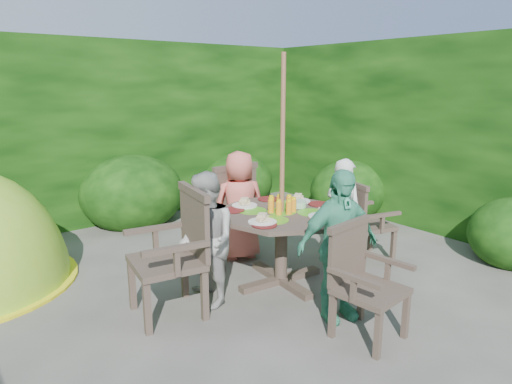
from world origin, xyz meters
TOP-DOWN VIEW (x-y plane):
  - ground at (0.00, 0.00)m, footprint 60.00×60.00m
  - hedge_enclosure at (0.00, 1.33)m, footprint 9.00×9.00m
  - patio_table at (0.94, 0.57)m, footprint 1.38×1.38m
  - parasol_pole at (0.94, 0.57)m, footprint 0.05×0.05m
  - garden_chair_right at (2.04, 0.47)m, footprint 0.58×0.62m
  - garden_chair_left at (-0.15, 0.67)m, footprint 0.65×0.70m
  - garden_chair_back at (1.05, 1.65)m, footprint 0.60×0.54m
  - garden_chair_front at (0.81, -0.53)m, footprint 0.56×0.52m
  - child_right at (1.73, 0.49)m, footprint 0.33×0.46m
  - child_left at (0.14, 0.65)m, footprint 0.56×0.66m
  - child_back at (1.02, 1.36)m, footprint 0.69×0.56m
  - child_front at (0.86, -0.23)m, footprint 0.80×0.49m

SIDE VIEW (x-z plane):
  - ground at x=0.00m, z-range 0.00..0.00m
  - garden_chair_front at x=0.81m, z-range 0.03..0.89m
  - garden_chair_right at x=2.04m, z-range 0.03..0.90m
  - garden_chair_back at x=1.05m, z-range 0.03..1.04m
  - garden_chair_left at x=-0.15m, z-range 0.04..1.08m
  - child_right at x=1.73m, z-range 0.00..1.18m
  - child_left at x=0.14m, z-range 0.00..1.20m
  - child_back at x=1.02m, z-range 0.00..1.22m
  - patio_table at x=0.94m, z-range 0.18..1.06m
  - child_front at x=0.86m, z-range 0.00..1.28m
  - parasol_pole at x=0.94m, z-range 0.00..2.20m
  - hedge_enclosure at x=0.00m, z-range 0.00..2.50m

